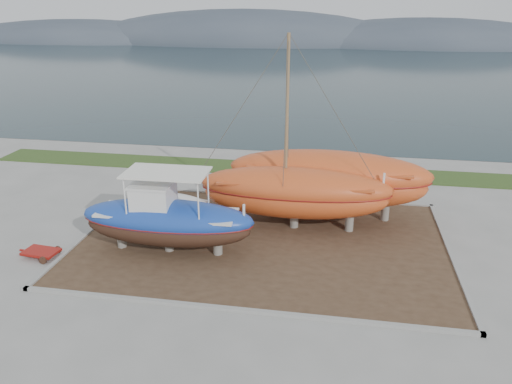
% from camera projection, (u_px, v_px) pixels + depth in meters
% --- Properties ---
extents(ground, '(140.00, 140.00, 0.00)m').
position_uv_depth(ground, '(248.00, 283.00, 21.51)').
color(ground, gray).
rests_on(ground, ground).
extents(dirt_patch, '(18.00, 12.00, 0.06)m').
position_uv_depth(dirt_patch, '(262.00, 241.00, 25.17)').
color(dirt_patch, '#422D1E').
rests_on(dirt_patch, ground).
extents(curb_frame, '(18.60, 12.60, 0.15)m').
position_uv_depth(curb_frame, '(262.00, 241.00, 25.15)').
color(curb_frame, gray).
rests_on(curb_frame, ground).
extents(grass_strip, '(44.00, 3.00, 0.08)m').
position_uv_depth(grass_strip, '(288.00, 170.00, 35.73)').
color(grass_strip, '#284219').
rests_on(grass_strip, ground).
extents(sea, '(260.00, 100.00, 0.04)m').
position_uv_depth(sea, '(323.00, 70.00, 85.83)').
color(sea, '#17292E').
rests_on(sea, ground).
extents(mountain_ridge, '(200.00, 36.00, 20.00)m').
position_uv_depth(mountain_ridge, '(332.00, 44.00, 136.36)').
color(mountain_ridge, '#333D49').
rests_on(mountain_ridge, ground).
extents(blue_caique, '(8.41, 2.75, 4.03)m').
position_uv_depth(blue_caique, '(167.00, 212.00, 23.51)').
color(blue_caique, '#1A40A4').
rests_on(blue_caique, dirt_patch).
extents(white_dinghy, '(4.30, 2.58, 1.21)m').
position_uv_depth(white_dinghy, '(179.00, 206.00, 27.79)').
color(white_dinghy, white).
rests_on(white_dinghy, dirt_patch).
extents(orange_sailboat, '(10.10, 3.12, 9.94)m').
position_uv_depth(orange_sailboat, '(297.00, 137.00, 24.92)').
color(orange_sailboat, '#C24A1D').
rests_on(orange_sailboat, dirt_patch).
extents(orange_bare_hull, '(11.18, 3.71, 3.63)m').
position_uv_depth(orange_bare_hull, '(328.00, 185.00, 27.50)').
color(orange_bare_hull, '#C24A1D').
rests_on(orange_bare_hull, dirt_patch).
extents(red_trailer, '(2.52, 1.45, 0.34)m').
position_uv_depth(red_trailer, '(41.00, 254.00, 23.65)').
color(red_trailer, '#A21812').
rests_on(red_trailer, ground).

